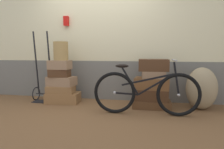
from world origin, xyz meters
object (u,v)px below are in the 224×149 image
object	(u,v)px
suitcase_5	(152,104)
burlap_sack	(202,88)
suitcase_3	(60,73)
bicycle	(146,93)
suitcase_1	(61,89)
luggage_trolley	(43,85)
suitcase_4	(60,65)
wicker_basket	(61,51)
suitcase_7	(152,83)
suitcase_2	(62,81)
suitcase_6	(151,94)
suitcase_8	(153,75)
suitcase_9	(153,65)
suitcase_0	(63,98)

from	to	relation	value
suitcase_5	burlap_sack	xyz separation A→B (m)	(0.87, 0.08, 0.31)
suitcase_3	bicycle	size ratio (longest dim) A/B	0.23
suitcase_3	suitcase_1	bearing A→B (deg)	48.13
luggage_trolley	suitcase_4	bearing A→B (deg)	-12.49
wicker_basket	burlap_sack	xyz separation A→B (m)	(2.65, 0.06, -0.67)
wicker_basket	suitcase_3	bearing A→B (deg)	-137.56
suitcase_5	suitcase_7	size ratio (longest dim) A/B	1.10
suitcase_2	suitcase_3	size ratio (longest dim) A/B	1.37
suitcase_7	bicycle	size ratio (longest dim) A/B	0.36
suitcase_1	suitcase_6	size ratio (longest dim) A/B	0.86
suitcase_8	bicycle	size ratio (longest dim) A/B	0.24
suitcase_9	wicker_basket	world-z (taller)	wicker_basket
suitcase_0	suitcase_4	world-z (taller)	suitcase_4
suitcase_2	burlap_sack	world-z (taller)	burlap_sack
suitcase_9	burlap_sack	xyz separation A→B (m)	(0.85, 0.03, -0.41)
suitcase_3	burlap_sack	bearing A→B (deg)	-0.65
suitcase_1	suitcase_3	world-z (taller)	suitcase_3
bicycle	suitcase_5	bearing A→B (deg)	76.16
suitcase_7	luggage_trolley	bearing A→B (deg)	-177.77
burlap_sack	suitcase_1	bearing A→B (deg)	-178.52
burlap_sack	luggage_trolley	bearing A→B (deg)	179.73
suitcase_1	bicycle	size ratio (longest dim) A/B	0.31
suitcase_8	suitcase_4	bearing A→B (deg)	175.01
suitcase_2	suitcase_8	bearing A→B (deg)	4.90
suitcase_1	suitcase_9	distance (m)	1.88
suitcase_1	suitcase_2	size ratio (longest dim) A/B	0.98
suitcase_7	suitcase_5	bearing A→B (deg)	-76.01
suitcase_9	bicycle	size ratio (longest dim) A/B	0.31
suitcase_9	suitcase_8	bearing A→B (deg)	-87.69
suitcase_0	suitcase_3	xyz separation A→B (m)	(-0.04, -0.04, 0.51)
suitcase_4	luggage_trolley	world-z (taller)	luggage_trolley
suitcase_7	suitcase_3	bearing A→B (deg)	-175.15
suitcase_0	luggage_trolley	distance (m)	0.53
suitcase_3	bicycle	world-z (taller)	bicycle
suitcase_0	wicker_basket	xyz separation A→B (m)	(-0.01, -0.02, 0.94)
suitcase_3	bicycle	distance (m)	1.77
burlap_sack	bicycle	distance (m)	1.10
suitcase_2	luggage_trolley	world-z (taller)	luggage_trolley
suitcase_2	suitcase_6	size ratio (longest dim) A/B	0.88
suitcase_2	burlap_sack	distance (m)	2.66
suitcase_0	suitcase_4	distance (m)	0.67
suitcase_4	suitcase_8	bearing A→B (deg)	2.49
suitcase_9	wicker_basket	bearing A→B (deg)	177.60
suitcase_4	suitcase_9	xyz separation A→B (m)	(1.81, 0.05, 0.01)
suitcase_8	bicycle	world-z (taller)	bicycle
suitcase_7	suitcase_9	xyz separation A→B (m)	(0.02, 0.03, 0.33)
suitcase_5	suitcase_7	xyz separation A→B (m)	(-0.00, 0.02, 0.38)
suitcase_1	suitcase_3	distance (m)	0.33
suitcase_1	bicycle	xyz separation A→B (m)	(1.69, -0.44, 0.09)
suitcase_0	suitcase_5	world-z (taller)	suitcase_0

